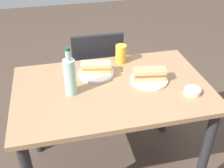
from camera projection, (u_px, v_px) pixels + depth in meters
name	position (u px, v px, depth m)	size (l,w,h in m)	color
ground_plane	(112.00, 168.00, 2.04)	(8.00, 8.00, 0.00)	#47382D
dining_table	(112.00, 103.00, 1.70)	(1.17, 0.74, 0.74)	#997251
chair_far	(96.00, 72.00, 2.22)	(0.40, 0.40, 0.87)	black
plate_near	(149.00, 80.00, 1.68)	(0.23, 0.23, 0.01)	silver
baguette_sandwich_near	(149.00, 74.00, 1.66)	(0.21, 0.10, 0.07)	tan
knife_near	(146.00, 74.00, 1.72)	(0.18, 0.05, 0.01)	silver
plate_far	(96.00, 73.00, 1.75)	(0.23, 0.23, 0.01)	white
baguette_sandwich_far	(96.00, 67.00, 1.73)	(0.20, 0.10, 0.07)	#DBB77A
knife_far	(94.00, 67.00, 1.78)	(0.18, 0.01, 0.01)	silver
water_bottle	(70.00, 76.00, 1.51)	(0.07, 0.07, 0.29)	#99C6B7
beer_glass	(121.00, 54.00, 1.85)	(0.08, 0.08, 0.12)	gold
olive_bowl	(192.00, 91.00, 1.57)	(0.09, 0.09, 0.03)	silver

